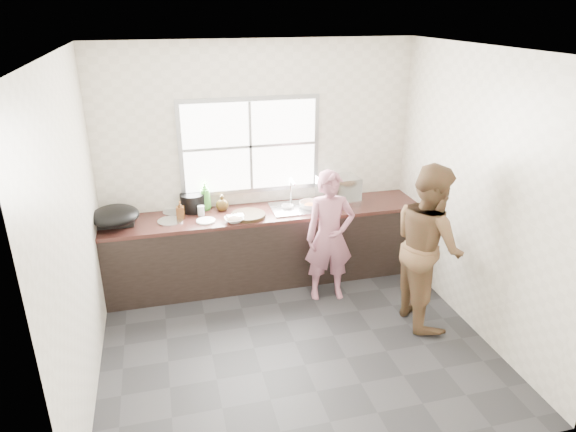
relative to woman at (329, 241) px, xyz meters
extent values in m
cube|color=#262628|center=(-0.58, -0.74, -0.69)|extent=(3.60, 3.20, 0.01)
cube|color=silver|center=(-0.58, -0.74, 2.02)|extent=(3.60, 3.20, 0.01)
cube|color=beige|center=(-0.58, 0.87, 0.67)|extent=(3.60, 0.01, 2.70)
cube|color=beige|center=(-2.39, -0.74, 0.67)|extent=(0.01, 3.20, 2.70)
cube|color=beige|center=(1.22, -0.74, 0.67)|extent=(0.01, 3.20, 2.70)
cube|color=beige|center=(-0.58, -2.34, 0.67)|extent=(3.60, 0.01, 2.70)
cube|color=black|center=(-0.58, 0.55, -0.27)|extent=(3.60, 0.62, 0.82)
cube|color=#361B16|center=(-0.58, 0.55, 0.16)|extent=(3.60, 0.64, 0.04)
cube|color=silver|center=(-0.23, 0.55, 0.18)|extent=(0.55, 0.45, 0.02)
cylinder|color=silver|center=(-0.23, 0.75, 0.33)|extent=(0.02, 0.02, 0.30)
cube|color=#9EA0A5|center=(-0.68, 0.85, 0.87)|extent=(1.60, 0.05, 1.10)
cube|color=white|center=(-0.68, 0.83, 0.87)|extent=(1.50, 0.01, 1.00)
imported|color=#A66476|center=(0.00, 0.00, 0.00)|extent=(0.53, 0.38, 1.36)
imported|color=brown|center=(0.80, -0.64, 0.15)|extent=(0.66, 0.83, 1.66)
cylinder|color=black|center=(-0.80, 0.44, 0.20)|extent=(0.40, 0.40, 0.04)
cube|color=#B9BBC0|center=(-0.95, 0.41, 0.22)|extent=(0.18, 0.11, 0.01)
imported|color=silver|center=(-0.97, 0.34, 0.21)|extent=(0.23, 0.23, 0.05)
imported|color=silver|center=(-0.07, 0.51, 0.21)|extent=(0.27, 0.27, 0.07)
imported|color=white|center=(-0.32, 0.57, 0.21)|extent=(0.19, 0.19, 0.06)
cylinder|color=black|center=(-1.37, 0.78, 0.28)|extent=(0.31, 0.31, 0.20)
cylinder|color=white|center=(-1.27, 0.43, 0.19)|extent=(0.22, 0.22, 0.02)
imported|color=green|center=(-1.23, 0.78, 0.35)|extent=(0.16, 0.16, 0.33)
imported|color=#512F14|center=(-1.52, 0.60, 0.27)|extent=(0.09, 0.09, 0.18)
imported|color=#422F10|center=(-1.05, 0.71, 0.26)|extent=(0.14, 0.14, 0.17)
cylinder|color=silver|center=(-1.30, 0.62, 0.23)|extent=(0.08, 0.08, 0.11)
cube|color=black|center=(-2.21, 0.67, 0.21)|extent=(0.42, 0.42, 0.06)
ellipsoid|color=black|center=(-2.19, 0.45, 0.33)|extent=(0.51, 0.51, 0.19)
cube|color=#B9BBC0|center=(0.28, 0.54, 0.35)|extent=(0.48, 0.36, 0.34)
cylinder|color=silver|center=(-1.63, 0.52, 0.19)|extent=(0.33, 0.33, 0.01)
cylinder|color=#AAACB1|center=(-1.59, 0.78, 0.19)|extent=(0.30, 0.30, 0.01)
camera|label=1|loc=(-1.67, -4.72, 2.35)|focal=32.00mm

